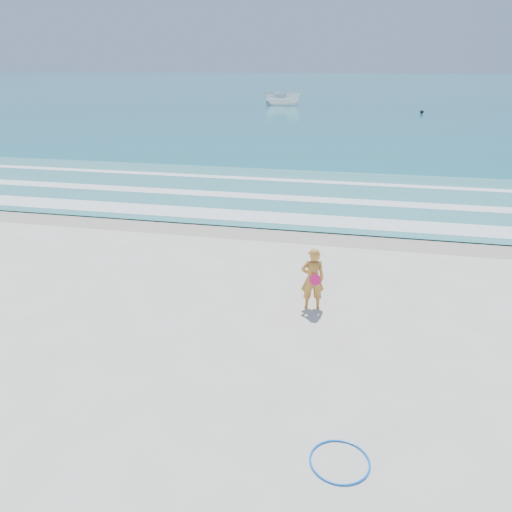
# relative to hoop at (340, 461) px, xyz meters

# --- Properties ---
(ground) EXTENTS (400.00, 400.00, 0.00)m
(ground) POSITION_rel_hoop_xyz_m (-2.94, 1.47, -0.02)
(ground) COLOR silver
(ground) RESTS_ON ground
(wet_sand) EXTENTS (400.00, 2.40, 0.00)m
(wet_sand) POSITION_rel_hoop_xyz_m (-2.94, 10.47, -0.01)
(wet_sand) COLOR #B2A893
(wet_sand) RESTS_ON ground
(ocean) EXTENTS (400.00, 190.00, 0.04)m
(ocean) POSITION_rel_hoop_xyz_m (-2.94, 106.47, 0.00)
(ocean) COLOR #19727F
(ocean) RESTS_ON ground
(shallow) EXTENTS (400.00, 10.00, 0.01)m
(shallow) POSITION_rel_hoop_xyz_m (-2.94, 15.47, 0.03)
(shallow) COLOR #59B7AD
(shallow) RESTS_ON ocean
(foam_near) EXTENTS (400.00, 1.40, 0.01)m
(foam_near) POSITION_rel_hoop_xyz_m (-2.94, 11.77, 0.04)
(foam_near) COLOR white
(foam_near) RESTS_ON shallow
(foam_mid) EXTENTS (400.00, 0.90, 0.01)m
(foam_mid) POSITION_rel_hoop_xyz_m (-2.94, 14.67, 0.04)
(foam_mid) COLOR white
(foam_mid) RESTS_ON shallow
(foam_far) EXTENTS (400.00, 0.60, 0.01)m
(foam_far) POSITION_rel_hoop_xyz_m (-2.94, 17.97, 0.04)
(foam_far) COLOR white
(foam_far) RESTS_ON shallow
(hoop) EXTENTS (1.18, 1.18, 0.03)m
(hoop) POSITION_rel_hoop_xyz_m (0.00, 0.00, 0.00)
(hoop) COLOR blue
(hoop) RESTS_ON ground
(boat) EXTENTS (5.01, 2.53, 1.85)m
(boat) POSITION_rel_hoop_xyz_m (-10.61, 58.89, 0.95)
(boat) COLOR white
(boat) RESTS_ON ocean
(buoy) EXTENTS (0.39, 0.39, 0.39)m
(buoy) POSITION_rel_hoop_xyz_m (5.68, 52.14, 0.22)
(buoy) COLOR black
(buoy) RESTS_ON ocean
(woman) EXTENTS (0.63, 0.48, 1.54)m
(woman) POSITION_rel_hoop_xyz_m (-0.97, 4.88, 0.75)
(woman) COLOR #C8822F
(woman) RESTS_ON ground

